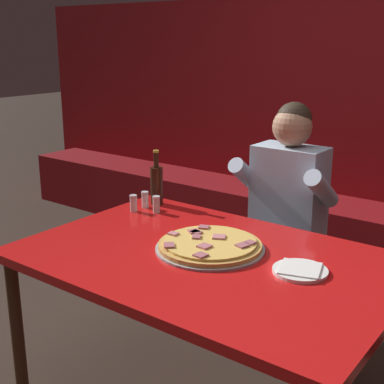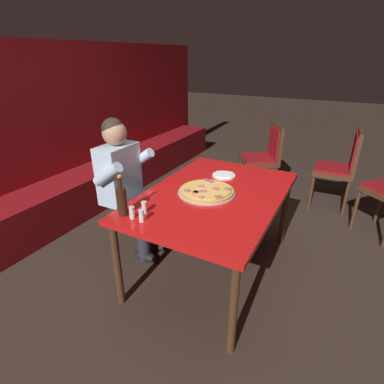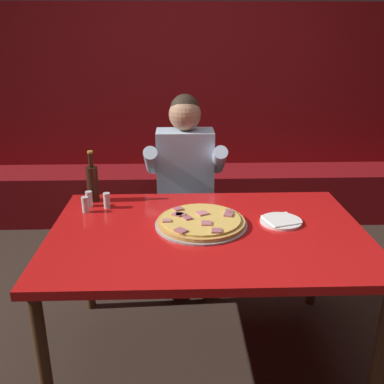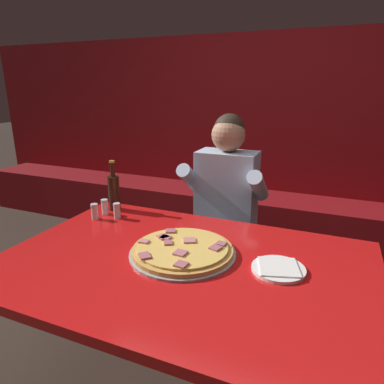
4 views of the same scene
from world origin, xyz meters
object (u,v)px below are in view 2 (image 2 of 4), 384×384
Objects in this scene: plate_white_paper at (224,175)px; dining_chair_side_aisle at (342,164)px; beer_bottle at (122,200)px; diner_seated_blue_shirt at (127,183)px; pizza at (207,191)px; shaker_red_pepper_flakes at (144,208)px; shaker_parmesan at (132,213)px; shaker_black_pepper at (142,216)px; dining_chair_far_right at (265,154)px; main_dining_table at (214,200)px.

dining_chair_side_aisle reaches higher than plate_white_paper.
diner_seated_blue_shirt is at bearing 37.28° from beer_bottle.
plate_white_paper is (0.40, 0.02, -0.01)m from pizza.
shaker_red_pepper_flakes is 0.68m from diner_seated_blue_shirt.
shaker_red_pepper_flakes is (0.10, -0.03, 0.00)m from shaker_parmesan.
pizza is at bearing -17.11° from shaker_black_pepper.
pizza is at bearing -30.85° from beer_bottle.
plate_white_paper is 1.42m from dining_chair_far_right.
shaker_parmesan is 0.73m from diner_seated_blue_shirt.
beer_bottle is 0.18m from shaker_black_pepper.
shaker_black_pepper is at bearing 159.00° from main_dining_table.
dining_chair_far_right is (1.78, 0.06, -0.12)m from main_dining_table.
beer_bottle is at bearing 146.52° from main_dining_table.
shaker_red_pepper_flakes reaches higher than plate_white_paper.
pizza reaches higher than plate_white_paper.
shaker_red_pepper_flakes is at bearing 27.81° from shaker_black_pepper.
pizza reaches higher than main_dining_table.
shaker_black_pepper is (-0.01, -0.17, -0.07)m from beer_bottle.
dining_chair_far_right reaches higher than main_dining_table.
plate_white_paper is 0.93m from shaker_red_pepper_flakes.
shaker_red_pepper_flakes is 1.00× the size of shaker_black_pepper.
dining_chair_side_aisle is (2.42, -1.10, -0.21)m from shaker_black_pepper.
shaker_black_pepper reaches higher than pizza.
beer_bottle is 0.23× the size of diner_seated_blue_shirt.
shaker_red_pepper_flakes is at bearing 174.17° from dining_chair_far_right.
main_dining_table is 7.27× the size of plate_white_paper.
dining_chair_side_aisle reaches higher than shaker_parmesan.
diner_seated_blue_shirt reaches higher than dining_chair_side_aisle.
plate_white_paper is 0.21× the size of dining_chair_side_aisle.
pizza is 1.82m from dining_chair_far_right.
shaker_red_pepper_flakes is 0.07× the size of diner_seated_blue_shirt.
shaker_black_pepper is 0.07× the size of diner_seated_blue_shirt.
beer_bottle is at bearing 129.56° from shaker_red_pepper_flakes.
shaker_red_pepper_flakes reaches higher than pizza.
shaker_red_pepper_flakes is (-0.91, 0.22, 0.03)m from plate_white_paper.
plate_white_paper is 0.16× the size of diner_seated_blue_shirt.
shaker_black_pepper reaches higher than plate_white_paper.
dining_chair_side_aisle is at bearing -26.52° from shaker_red_pepper_flakes.
shaker_parmesan is 0.09× the size of dining_chair_far_right.
dining_chair_far_right is (1.81, 0.01, -0.20)m from pizza.
dining_chair_side_aisle is (2.41, -1.27, -0.28)m from beer_bottle.
beer_bottle is 0.30× the size of dining_chair_side_aisle.
shaker_red_pepper_flakes reaches higher than main_dining_table.
beer_bottle is at bearing -142.72° from diner_seated_blue_shirt.
plate_white_paper is at bearing -14.05° from shaker_parmesan.
beer_bottle is 3.40× the size of shaker_red_pepper_flakes.
beer_bottle is (-0.62, 0.41, 0.18)m from main_dining_table.
dining_chair_side_aisle is at bearing -41.66° from diner_seated_blue_shirt.
shaker_red_pepper_flakes is 0.12m from shaker_black_pepper.
shaker_red_pepper_flakes is at bearing 150.52° from main_dining_table.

